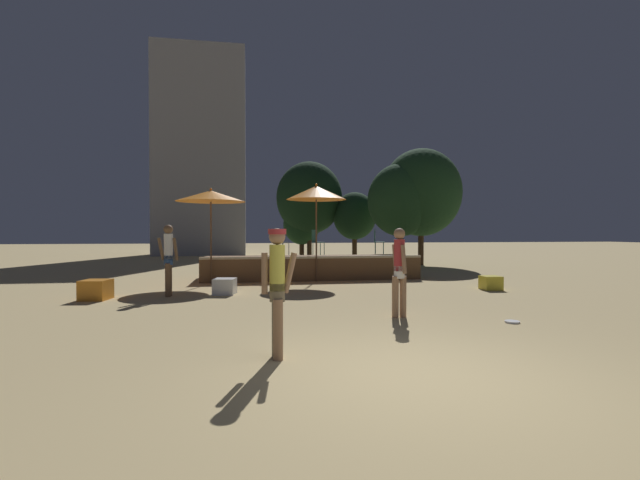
{
  "coord_description": "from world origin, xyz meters",
  "views": [
    {
      "loc": [
        -1.97,
        -4.63,
        1.66
      ],
      "look_at": [
        0.0,
        7.17,
        1.44
      ],
      "focal_mm": 24.0,
      "sensor_mm": 36.0,
      "label": 1
    }
  ],
  "objects_px": {
    "person_1": "(399,269)",
    "background_tree_2": "(302,225)",
    "background_tree_1": "(355,216)",
    "frisbee_disc": "(512,322)",
    "background_tree_4": "(421,193)",
    "person_0": "(168,256)",
    "person_2": "(277,285)",
    "bistro_chair_2": "(316,240)",
    "cube_seat_2": "(96,290)",
    "bistro_chair_1": "(281,240)",
    "background_tree_3": "(309,198)",
    "cube_seat_1": "(491,283)",
    "cube_seat_0": "(225,286)",
    "patio_umbrella_0": "(211,196)",
    "background_tree_0": "(401,200)",
    "patio_umbrella_1": "(316,193)",
    "bistro_chair_0": "(377,239)"
  },
  "relations": [
    {
      "from": "person_1",
      "to": "background_tree_0",
      "type": "relative_size",
      "value": 0.34
    },
    {
      "from": "patio_umbrella_0",
      "to": "person_0",
      "type": "relative_size",
      "value": 1.66
    },
    {
      "from": "background_tree_4",
      "to": "person_0",
      "type": "bearing_deg",
      "value": -140.04
    },
    {
      "from": "person_1",
      "to": "background_tree_2",
      "type": "bearing_deg",
      "value": -100.22
    },
    {
      "from": "frisbee_disc",
      "to": "background_tree_4",
      "type": "distance_m",
      "value": 14.27
    },
    {
      "from": "background_tree_4",
      "to": "bistro_chair_1",
      "type": "bearing_deg",
      "value": -144.65
    },
    {
      "from": "bistro_chair_0",
      "to": "bistro_chair_2",
      "type": "xyz_separation_m",
      "value": [
        -2.32,
        -0.16,
        0.0
      ]
    },
    {
      "from": "person_2",
      "to": "background_tree_0",
      "type": "relative_size",
      "value": 0.34
    },
    {
      "from": "person_2",
      "to": "background_tree_3",
      "type": "relative_size",
      "value": 0.3
    },
    {
      "from": "cube_seat_2",
      "to": "background_tree_1",
      "type": "height_order",
      "value": "background_tree_1"
    },
    {
      "from": "person_1",
      "to": "frisbee_disc",
      "type": "relative_size",
      "value": 6.59
    },
    {
      "from": "cube_seat_2",
      "to": "bistro_chair_2",
      "type": "bearing_deg",
      "value": 32.95
    },
    {
      "from": "frisbee_disc",
      "to": "background_tree_3",
      "type": "xyz_separation_m",
      "value": [
        -1.26,
        17.75,
        3.64
      ]
    },
    {
      "from": "background_tree_0",
      "to": "background_tree_1",
      "type": "distance_m",
      "value": 4.1
    },
    {
      "from": "frisbee_disc",
      "to": "background_tree_2",
      "type": "bearing_deg",
      "value": 95.22
    },
    {
      "from": "patio_umbrella_1",
      "to": "person_2",
      "type": "distance_m",
      "value": 8.98
    },
    {
      "from": "person_2",
      "to": "bistro_chair_2",
      "type": "distance_m",
      "value": 9.8
    },
    {
      "from": "person_2",
      "to": "bistro_chair_2",
      "type": "relative_size",
      "value": 1.9
    },
    {
      "from": "patio_umbrella_0",
      "to": "patio_umbrella_1",
      "type": "distance_m",
      "value": 3.44
    },
    {
      "from": "patio_umbrella_0",
      "to": "background_tree_0",
      "type": "relative_size",
      "value": 0.61
    },
    {
      "from": "person_1",
      "to": "background_tree_1",
      "type": "xyz_separation_m",
      "value": [
        3.14,
        16.1,
        1.64
      ]
    },
    {
      "from": "person_0",
      "to": "background_tree_4",
      "type": "height_order",
      "value": "background_tree_4"
    },
    {
      "from": "cube_seat_0",
      "to": "background_tree_1",
      "type": "height_order",
      "value": "background_tree_1"
    },
    {
      "from": "patio_umbrella_1",
      "to": "person_0",
      "type": "xyz_separation_m",
      "value": [
        -4.28,
        -2.67,
        -1.94
      ]
    },
    {
      "from": "background_tree_2",
      "to": "background_tree_3",
      "type": "height_order",
      "value": "background_tree_3"
    },
    {
      "from": "cube_seat_2",
      "to": "background_tree_0",
      "type": "xyz_separation_m",
      "value": [
        11.14,
        8.99,
        3.0
      ]
    },
    {
      "from": "person_1",
      "to": "background_tree_3",
      "type": "height_order",
      "value": "background_tree_3"
    },
    {
      "from": "cube_seat_1",
      "to": "background_tree_1",
      "type": "bearing_deg",
      "value": 93.9
    },
    {
      "from": "person_1",
      "to": "bistro_chair_2",
      "type": "bearing_deg",
      "value": -95.65
    },
    {
      "from": "person_1",
      "to": "frisbee_disc",
      "type": "xyz_separation_m",
      "value": [
        1.88,
        -0.81,
        -0.93
      ]
    },
    {
      "from": "cube_seat_1",
      "to": "cube_seat_2",
      "type": "bearing_deg",
      "value": -179.45
    },
    {
      "from": "bistro_chair_0",
      "to": "background_tree_3",
      "type": "xyz_separation_m",
      "value": [
        -1.21,
        9.51,
        2.27
      ]
    },
    {
      "from": "patio_umbrella_1",
      "to": "background_tree_4",
      "type": "bearing_deg",
      "value": 44.55
    },
    {
      "from": "cube_seat_0",
      "to": "bistro_chair_1",
      "type": "relative_size",
      "value": 0.71
    },
    {
      "from": "cube_seat_2",
      "to": "frisbee_disc",
      "type": "bearing_deg",
      "value": -25.88
    },
    {
      "from": "background_tree_1",
      "to": "bistro_chair_2",
      "type": "bearing_deg",
      "value": -112.35
    },
    {
      "from": "patio_umbrella_1",
      "to": "person_0",
      "type": "relative_size",
      "value": 1.78
    },
    {
      "from": "person_0",
      "to": "background_tree_4",
      "type": "bearing_deg",
      "value": -46.56
    },
    {
      "from": "background_tree_2",
      "to": "cube_seat_0",
      "type": "bearing_deg",
      "value": -105.38
    },
    {
      "from": "patio_umbrella_0",
      "to": "person_1",
      "type": "distance_m",
      "value": 7.67
    },
    {
      "from": "background_tree_2",
      "to": "background_tree_4",
      "type": "height_order",
      "value": "background_tree_4"
    },
    {
      "from": "patio_umbrella_1",
      "to": "cube_seat_0",
      "type": "height_order",
      "value": "patio_umbrella_1"
    },
    {
      "from": "cube_seat_0",
      "to": "cube_seat_2",
      "type": "distance_m",
      "value": 3.1
    },
    {
      "from": "patio_umbrella_0",
      "to": "person_0",
      "type": "bearing_deg",
      "value": -107.75
    },
    {
      "from": "cube_seat_0",
      "to": "person_2",
      "type": "xyz_separation_m",
      "value": [
        1.01,
        -6.04,
        0.75
      ]
    },
    {
      "from": "frisbee_disc",
      "to": "background_tree_3",
      "type": "distance_m",
      "value": 18.17
    },
    {
      "from": "bistro_chair_2",
      "to": "background_tree_0",
      "type": "height_order",
      "value": "background_tree_0"
    },
    {
      "from": "person_2",
      "to": "frisbee_disc",
      "type": "relative_size",
      "value": 6.49
    },
    {
      "from": "bistro_chair_1",
      "to": "background_tree_2",
      "type": "xyz_separation_m",
      "value": [
        1.99,
        10.16,
        0.72
      ]
    },
    {
      "from": "person_1",
      "to": "bistro_chair_1",
      "type": "distance_m",
      "value": 7.41
    }
  ]
}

